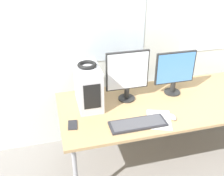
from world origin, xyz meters
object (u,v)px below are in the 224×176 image
Objects in this scene: pc_tower at (88,86)px; cell_phone at (73,125)px; monitor_right_near at (175,71)px; headphones at (87,65)px; keyboard at (138,124)px; mouse at (173,117)px; monitor_main at (127,74)px.

pc_tower is 3.02× the size of cell_phone.
pc_tower is 0.89m from monitor_right_near.
headphones is 0.70m from keyboard.
pc_tower is at bearing 64.35° from cell_phone.
mouse reaches higher than keyboard.
mouse is at bearing 2.14° from keyboard.
mouse is at bearing -0.94° from cell_phone.
pc_tower is 2.42× the size of headphones.
keyboard is at bearing -51.85° from pc_tower.
headphones is 0.34× the size of monitor_main.
monitor_main reaches higher than pc_tower.
monitor_main is 1.12× the size of monitor_right_near.
headphones is 1.25× the size of cell_phone.
pc_tower is at bearing -90.00° from headphones.
headphones is at bearing 90.00° from pc_tower.
pc_tower is 0.93× the size of monitor_right_near.
headphones is at bearing 64.42° from cell_phone.
monitor_right_near reaches higher than keyboard.
keyboard is (0.35, -0.45, -0.41)m from headphones.
monitor_main is at bearing -1.60° from headphones.
headphones is 1.76× the size of mouse.
cell_phone is at bearing -164.46° from monitor_right_near.
pc_tower is at bearing 147.71° from mouse.
mouse is (0.69, -0.43, -0.19)m from pc_tower.
pc_tower is 0.42m from cell_phone.
keyboard is (-0.03, -0.44, -0.27)m from monitor_main.
keyboard is 0.57m from cell_phone.
pc_tower reaches higher than keyboard.
keyboard is at bearing -6.82° from cell_phone.
headphones is 0.41m from monitor_main.
pc_tower is 4.25× the size of mouse.
monitor_main is 1.03× the size of keyboard.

